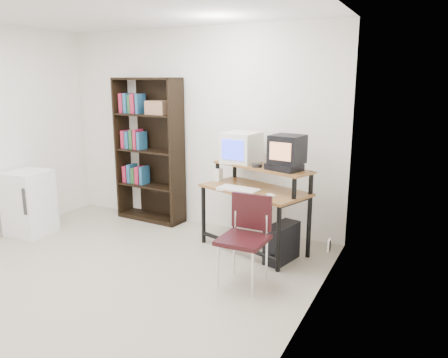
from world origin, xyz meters
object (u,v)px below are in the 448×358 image
at_px(pc_tower, 282,243).
at_px(bookshelf, 150,149).
at_px(crt_monitor, 241,148).
at_px(crt_tv, 287,149).
at_px(mini_fridge, 29,203).
at_px(computer_desk, 256,192).
at_px(school_chair, 246,230).

bearing_deg(pc_tower, bookshelf, 177.72).
xyz_separation_m(crt_monitor, pc_tower, (0.67, -0.41, -0.94)).
xyz_separation_m(crt_tv, mini_fridge, (-3.14, -0.78, -0.80)).
height_order(computer_desk, mini_fridge, computer_desk).
height_order(crt_monitor, bookshelf, bookshelf).
distance_m(crt_tv, school_chair, 1.08).
bearing_deg(bookshelf, school_chair, -27.79).
xyz_separation_m(computer_desk, pc_tower, (0.39, -0.19, -0.48)).
distance_m(crt_monitor, pc_tower, 1.22).
distance_m(computer_desk, crt_monitor, 0.58).
bearing_deg(school_chair, pc_tower, 77.75).
bearing_deg(school_chair, mini_fridge, 179.50).
relative_size(computer_desk, pc_tower, 3.04).
height_order(computer_desk, pc_tower, computer_desk).
relative_size(school_chair, mini_fridge, 1.05).
bearing_deg(crt_tv, school_chair, -89.11).
bearing_deg(mini_fridge, computer_desk, 11.70).
height_order(school_chair, mini_fridge, school_chair).
distance_m(pc_tower, bookshelf, 2.36).
height_order(crt_tv, mini_fridge, crt_tv).
relative_size(crt_tv, pc_tower, 0.84).
xyz_separation_m(pc_tower, bookshelf, (-2.14, 0.62, 0.79)).
bearing_deg(crt_monitor, school_chair, -56.39).
bearing_deg(computer_desk, bookshelf, -174.08).
distance_m(school_chair, mini_fridge, 3.03).
bearing_deg(pc_tower, crt_monitor, 162.68).
bearing_deg(pc_tower, crt_tv, 114.03).
distance_m(pc_tower, school_chair, 0.74).
relative_size(computer_desk, crt_monitor, 3.12).
height_order(school_chair, bookshelf, bookshelf).
bearing_deg(mini_fridge, school_chair, -5.06).
bearing_deg(crt_tv, mini_fridge, -157.51).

